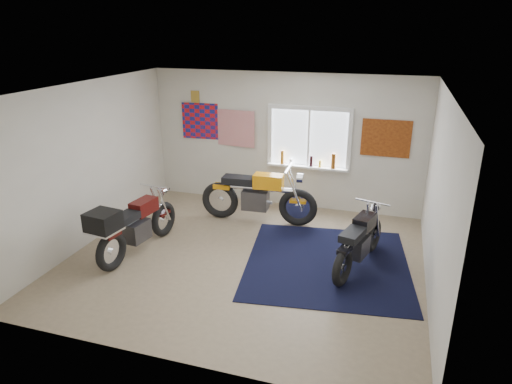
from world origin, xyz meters
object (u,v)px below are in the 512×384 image
(yellow_triumph, at_px, (258,197))
(black_chrome_bike, at_px, (359,242))
(maroon_tourer, at_px, (132,226))
(navy_rug, at_px, (327,263))

(yellow_triumph, height_order, black_chrome_bike, yellow_triumph)
(maroon_tourer, bearing_deg, yellow_triumph, -31.33)
(navy_rug, relative_size, maroon_tourer, 1.32)
(yellow_triumph, bearing_deg, navy_rug, -42.32)
(yellow_triumph, xyz_separation_m, black_chrome_bike, (1.99, -1.21, -0.08))
(yellow_triumph, height_order, maroon_tourer, yellow_triumph)
(navy_rug, bearing_deg, maroon_tourer, -167.96)
(yellow_triumph, distance_m, black_chrome_bike, 2.33)
(yellow_triumph, xyz_separation_m, maroon_tourer, (-1.53, -1.90, 0.02))
(maroon_tourer, bearing_deg, navy_rug, -70.53)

